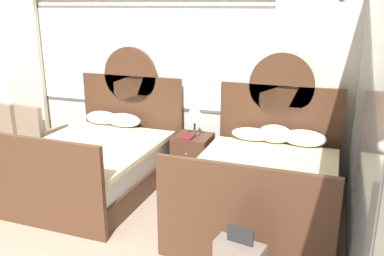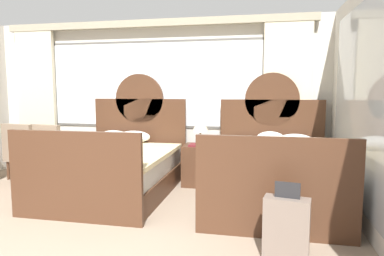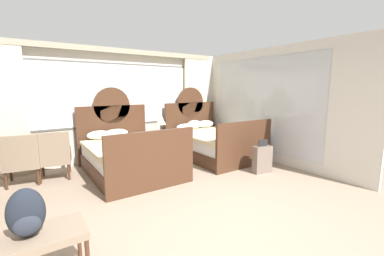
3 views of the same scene
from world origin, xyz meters
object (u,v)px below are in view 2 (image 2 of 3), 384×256
armchair_by_window_left (53,151)px  armchair_by_window_centre (26,150)px  bed_near_mirror (272,175)px  book_on_nightstand (195,145)px  table_lamp_on_nightstand (200,123)px  bed_near_window (116,168)px  suitcase_on_floor (286,228)px  nightstand_between_beds (199,165)px

armchair_by_window_left → armchair_by_window_centre: size_ratio=1.00×
bed_near_mirror → book_on_nightstand: (-1.16, 0.57, 0.28)m
table_lamp_on_nightstand → armchair_by_window_left: size_ratio=0.52×
bed_near_window → book_on_nightstand: (1.07, 0.58, 0.28)m
bed_near_mirror → armchair_by_window_left: 3.58m
table_lamp_on_nightstand → suitcase_on_floor: size_ratio=0.69×
bed_near_window → nightstand_between_beds: bed_near_window is taller
nightstand_between_beds → armchair_by_window_centre: (-2.95, -0.23, 0.17)m
bed_near_mirror → suitcase_on_floor: (0.08, -1.56, -0.09)m
bed_near_window → armchair_by_window_left: bearing=160.9°
table_lamp_on_nightstand → suitcase_on_floor: table_lamp_on_nightstand is taller
nightstand_between_beds → book_on_nightstand: book_on_nightstand is taller
table_lamp_on_nightstand → bed_near_window: bearing=-146.9°
suitcase_on_floor → nightstand_between_beds: bearing=118.2°
bed_near_window → bed_near_mirror: 2.23m
bed_near_window → armchair_by_window_centre: bearing=166.0°
book_on_nightstand → armchair_by_window_centre: armchair_by_window_centre is taller
armchair_by_window_centre → bed_near_window: bearing=-14.0°
bed_near_window → armchair_by_window_centre: (-1.84, 0.46, 0.12)m
bed_near_mirror → table_lamp_on_nightstand: bed_near_mirror is taller
bed_near_window → table_lamp_on_nightstand: bed_near_window is taller
nightstand_between_beds → suitcase_on_floor: bearing=-61.8°
bed_near_window → bed_near_mirror: same height
bed_near_window → armchair_by_window_left: size_ratio=2.33×
suitcase_on_floor → armchair_by_window_centre: bearing=154.2°
bed_near_mirror → bed_near_window: bearing=-179.7°
bed_near_window → suitcase_on_floor: bearing=-33.8°
nightstand_between_beds → armchair_by_window_left: 2.45m
book_on_nightstand → suitcase_on_floor: 2.49m
table_lamp_on_nightstand → armchair_by_window_centre: (-2.96, -0.28, -0.49)m
nightstand_between_beds → bed_near_window: bearing=-148.6°
table_lamp_on_nightstand → suitcase_on_floor: 2.66m
nightstand_between_beds → table_lamp_on_nightstand: (0.01, 0.05, 0.66)m
book_on_nightstand → armchair_by_window_centre: size_ratio=0.27×
armchair_by_window_left → armchair_by_window_centre: 0.51m
bed_near_window → nightstand_between_beds: (1.11, 0.68, -0.05)m
book_on_nightstand → armchair_by_window_left: size_ratio=0.27×
bed_near_window → table_lamp_on_nightstand: (1.12, 0.73, 0.61)m
bed_near_window → table_lamp_on_nightstand: 1.47m
armchair_by_window_left → nightstand_between_beds: bearing=5.3°
armchair_by_window_centre → suitcase_on_floor: bearing=-25.8°
table_lamp_on_nightstand → armchair_by_window_centre: bearing=-174.7°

